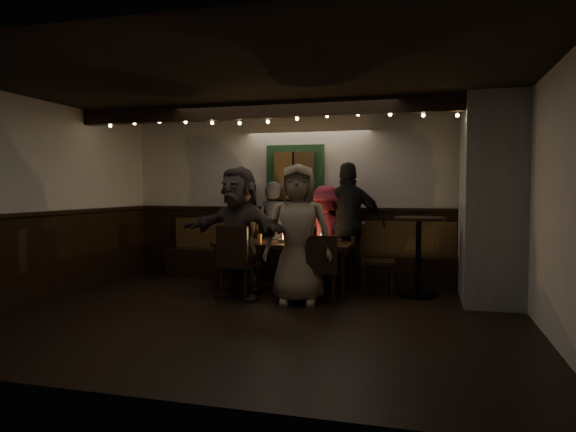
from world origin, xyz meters
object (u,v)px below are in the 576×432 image
(person_g, at_px, (298,234))
(dining_table, at_px, (284,246))
(person_b, at_px, (274,231))
(person_c, at_px, (301,229))
(chair_near_right, at_px, (321,265))
(high_top, at_px, (419,246))
(chair_end, at_px, (371,254))
(person_e, at_px, (349,224))
(person_a, at_px, (244,228))
(chair_near_left, at_px, (236,258))
(person_f, at_px, (238,232))
(person_d, at_px, (326,235))

(person_g, bearing_deg, dining_table, 108.32)
(person_b, relative_size, person_c, 0.94)
(chair_near_right, bearing_deg, high_top, 34.85)
(person_b, bearing_deg, chair_near_right, 137.27)
(chair_end, relative_size, person_e, 0.53)
(person_a, xyz_separation_m, person_b, (0.49, 0.04, -0.04))
(dining_table, bearing_deg, chair_near_right, -46.60)
(high_top, bearing_deg, person_c, 160.32)
(dining_table, relative_size, high_top, 1.80)
(chair_near_right, height_order, high_top, high_top)
(chair_near_left, distance_m, high_top, 2.45)
(high_top, relative_size, person_g, 0.61)
(high_top, distance_m, person_b, 2.34)
(person_e, bearing_deg, person_c, -17.54)
(person_g, bearing_deg, person_a, 121.39)
(person_a, distance_m, person_f, 1.48)
(chair_end, height_order, high_top, high_top)
(person_e, height_order, person_g, person_e)
(chair_end, height_order, person_d, person_d)
(person_d, bearing_deg, chair_near_right, 86.44)
(chair_near_left, relative_size, person_e, 0.53)
(person_c, distance_m, person_d, 0.45)
(chair_near_right, bearing_deg, person_d, 98.04)
(chair_end, xyz_separation_m, person_g, (-0.83, -0.77, 0.32))
(person_e, distance_m, person_f, 1.83)
(person_a, bearing_deg, chair_near_left, 114.09)
(person_g, bearing_deg, chair_near_right, 2.13)
(person_a, height_order, person_b, person_a)
(person_e, distance_m, person_g, 1.48)
(chair_near_left, bearing_deg, chair_near_right, 4.30)
(chair_near_right, bearing_deg, chair_end, 52.59)
(chair_near_left, relative_size, chair_near_right, 1.12)
(person_a, relative_size, person_b, 1.05)
(chair_near_left, distance_m, chair_end, 1.84)
(chair_near_right, bearing_deg, dining_table, 133.40)
(chair_near_right, distance_m, chair_end, 0.91)
(person_f, bearing_deg, chair_near_right, 16.92)
(chair_near_right, height_order, person_e, person_e)
(dining_table, distance_m, chair_near_right, 0.99)
(chair_end, xyz_separation_m, person_f, (-1.66, -0.68, 0.32))
(dining_table, height_order, chair_end, chair_end)
(person_c, xyz_separation_m, person_g, (0.34, -1.51, 0.05))
(dining_table, bearing_deg, chair_end, 0.34)
(chair_end, bearing_deg, dining_table, -179.66)
(chair_near_left, relative_size, person_g, 0.55)
(person_f, distance_m, person_g, 0.84)
(chair_near_right, xyz_separation_m, person_d, (-0.19, 1.34, 0.26))
(dining_table, height_order, chair_near_left, chair_near_left)
(dining_table, distance_m, chair_end, 1.23)
(person_a, bearing_deg, person_e, -175.19)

